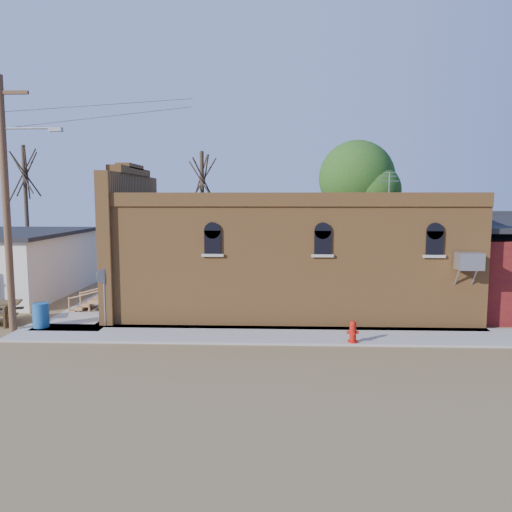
{
  "coord_description": "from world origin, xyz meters",
  "views": [
    {
      "loc": [
        1.32,
        -16.08,
        4.79
      ],
      "look_at": [
        0.48,
        4.54,
        2.4
      ],
      "focal_mm": 35.0,
      "sensor_mm": 36.0,
      "label": 1
    }
  ],
  "objects_px": {
    "utility_pole": "(7,199)",
    "trash_barrel": "(41,315)",
    "stop_sign": "(104,282)",
    "brick_bar": "(283,255)",
    "fire_hydrant": "(353,332)"
  },
  "relations": [
    {
      "from": "utility_pole",
      "to": "trash_barrel",
      "type": "relative_size",
      "value": 10.06
    },
    {
      "from": "stop_sign",
      "to": "trash_barrel",
      "type": "relative_size",
      "value": 2.42
    },
    {
      "from": "utility_pole",
      "to": "stop_sign",
      "type": "distance_m",
      "value": 4.4
    },
    {
      "from": "brick_bar",
      "to": "stop_sign",
      "type": "bearing_deg",
      "value": -150.98
    },
    {
      "from": "fire_hydrant",
      "to": "trash_barrel",
      "type": "xyz_separation_m",
      "value": [
        -11.15,
        1.5,
        0.09
      ]
    },
    {
      "from": "utility_pole",
      "to": "fire_hydrant",
      "type": "relative_size",
      "value": 12.4
    },
    {
      "from": "brick_bar",
      "to": "stop_sign",
      "type": "xyz_separation_m",
      "value": [
        -6.66,
        -3.69,
        -0.6
      ]
    },
    {
      "from": "trash_barrel",
      "to": "brick_bar",
      "type": "bearing_deg",
      "value": 24.07
    },
    {
      "from": "trash_barrel",
      "to": "stop_sign",
      "type": "bearing_deg",
      "value": 7.48
    },
    {
      "from": "utility_pole",
      "to": "stop_sign",
      "type": "relative_size",
      "value": 4.16
    },
    {
      "from": "utility_pole",
      "to": "trash_barrel",
      "type": "xyz_separation_m",
      "value": [
        0.84,
        0.3,
        -4.24
      ]
    },
    {
      "from": "brick_bar",
      "to": "trash_barrel",
      "type": "height_order",
      "value": "brick_bar"
    },
    {
      "from": "stop_sign",
      "to": "fire_hydrant",
      "type": "bearing_deg",
      "value": -31.13
    },
    {
      "from": "fire_hydrant",
      "to": "stop_sign",
      "type": "bearing_deg",
      "value": 179.33
    },
    {
      "from": "stop_sign",
      "to": "utility_pole",
      "type": "bearing_deg",
      "value": 171.22
    }
  ]
}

